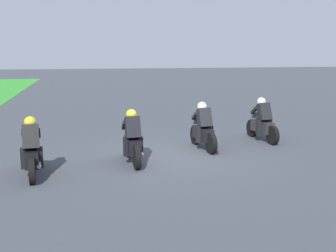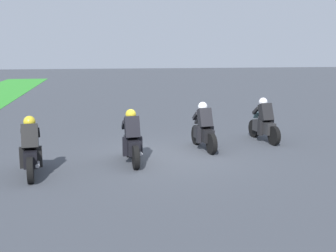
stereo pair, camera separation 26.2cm
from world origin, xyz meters
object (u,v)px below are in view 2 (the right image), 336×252
(rider_lane_c, at_px, (132,141))
(rider_lane_d, at_px, (31,151))
(rider_lane_a, at_px, (264,123))
(rider_lane_b, at_px, (204,130))

(rider_lane_c, bearing_deg, rider_lane_d, 103.54)
(rider_lane_a, relative_size, rider_lane_d, 1.00)
(rider_lane_d, bearing_deg, rider_lane_a, -74.18)
(rider_lane_c, bearing_deg, rider_lane_b, -65.51)
(rider_lane_b, relative_size, rider_lane_c, 1.00)
(rider_lane_a, xyz_separation_m, rider_lane_d, (-2.89, 7.40, 0.00))
(rider_lane_a, distance_m, rider_lane_d, 7.95)
(rider_lane_d, bearing_deg, rider_lane_b, -73.28)
(rider_lane_b, bearing_deg, rider_lane_c, 111.85)
(rider_lane_b, height_order, rider_lane_c, same)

